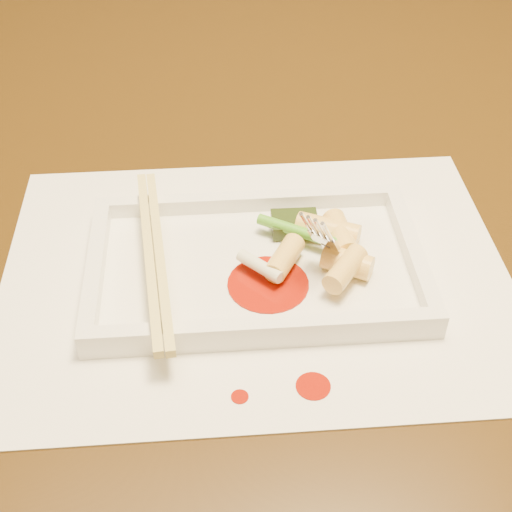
{
  "coord_description": "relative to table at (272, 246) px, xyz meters",
  "views": [
    {
      "loc": [
        -0.06,
        -0.56,
        1.14
      ],
      "look_at": [
        -0.03,
        -0.15,
        0.77
      ],
      "focal_mm": 50.0,
      "sensor_mm": 36.0,
      "label": 1
    }
  ],
  "objects": [
    {
      "name": "scallion_white",
      "position": [
        -0.03,
        -0.16,
        0.12
      ],
      "size": [
        0.04,
        0.04,
        0.01
      ],
      "primitive_type": "cylinder",
      "rotation": [
        1.57,
        0.0,
        0.78
      ],
      "color": "#EAEACC",
      "rests_on": "plate_base"
    },
    {
      "name": "plate_base",
      "position": [
        -0.03,
        -0.15,
        0.11
      ],
      "size": [
        0.26,
        0.16,
        0.01
      ],
      "primitive_type": "cube",
      "color": "white",
      "rests_on": "placemat"
    },
    {
      "name": "placemat",
      "position": [
        -0.03,
        -0.15,
        0.1
      ],
      "size": [
        0.4,
        0.3,
        0.0
      ],
      "primitive_type": "cube",
      "color": "white",
      "rests_on": "table"
    },
    {
      "name": "rice_cake_2",
      "position": [
        0.04,
        -0.18,
        0.13
      ],
      "size": [
        0.04,
        0.04,
        0.02
      ],
      "primitive_type": "cylinder",
      "rotation": [
        1.57,
        0.0,
        2.5
      ],
      "color": "#FCDE75",
      "rests_on": "plate_base"
    },
    {
      "name": "chopstick_b",
      "position": [
        -0.1,
        -0.15,
        0.13
      ],
      "size": [
        0.03,
        0.2,
        0.01
      ],
      "primitive_type": "cube",
      "rotation": [
        0.0,
        0.0,
        0.1
      ],
      "color": "#D7C56B",
      "rests_on": "plate_rim_near"
    },
    {
      "name": "plate_rim_right",
      "position": [
        0.1,
        -0.15,
        0.12
      ],
      "size": [
        0.01,
        0.14,
        0.01
      ],
      "primitive_type": "cube",
      "color": "white",
      "rests_on": "plate_base"
    },
    {
      "name": "table",
      "position": [
        0.0,
        0.0,
        0.0
      ],
      "size": [
        1.4,
        0.9,
        0.75
      ],
      "color": "black",
      "rests_on": "ground"
    },
    {
      "name": "rice_cake_3",
      "position": [
        0.04,
        -0.16,
        0.12
      ],
      "size": [
        0.04,
        0.04,
        0.02
      ],
      "primitive_type": "cylinder",
      "rotation": [
        1.57,
        0.0,
        1.08
      ],
      "color": "#FCDE75",
      "rests_on": "plate_base"
    },
    {
      "name": "scallion_green",
      "position": [
        0.01,
        -0.13,
        0.12
      ],
      "size": [
        0.08,
        0.05,
        0.01
      ],
      "primitive_type": "cylinder",
      "rotation": [
        1.57,
        0.0,
        1.02
      ],
      "color": "#3E9117",
      "rests_on": "plate_base"
    },
    {
      "name": "plate_rim_near",
      "position": [
        -0.03,
        -0.22,
        0.12
      ],
      "size": [
        0.26,
        0.01,
        0.01
      ],
      "primitive_type": "cube",
      "color": "white",
      "rests_on": "plate_base"
    },
    {
      "name": "plate_rim_left",
      "position": [
        -0.15,
        -0.15,
        0.12
      ],
      "size": [
        0.01,
        0.14,
        0.01
      ],
      "primitive_type": "cube",
      "color": "white",
      "rests_on": "plate_base"
    },
    {
      "name": "rice_cake_0",
      "position": [
        0.04,
        -0.13,
        0.12
      ],
      "size": [
        0.02,
        0.05,
        0.02
      ],
      "primitive_type": "cylinder",
      "rotation": [
        1.57,
        0.0,
        0.11
      ],
      "color": "#FCDE75",
      "rests_on": "plate_base"
    },
    {
      "name": "sauce_blob_0",
      "position": [
        -0.02,
        -0.17,
        0.11
      ],
      "size": [
        0.06,
        0.06,
        0.0
      ],
      "primitive_type": "cylinder",
      "color": "#991404",
      "rests_on": "plate_base"
    },
    {
      "name": "rice_cake_4",
      "position": [
        0.03,
        -0.12,
        0.12
      ],
      "size": [
        0.05,
        0.04,
        0.02
      ],
      "primitive_type": "cylinder",
      "rotation": [
        1.57,
        0.0,
        1.13
      ],
      "color": "#FCDE75",
      "rests_on": "plate_base"
    },
    {
      "name": "veg_piece",
      "position": [
        0.01,
        -0.11,
        0.12
      ],
      "size": [
        0.04,
        0.03,
        0.01
      ],
      "primitive_type": "cube",
      "rotation": [
        0.0,
        0.0,
        -0.01
      ],
      "color": "black",
      "rests_on": "plate_base"
    },
    {
      "name": "fork",
      "position": [
        0.04,
        -0.13,
        0.18
      ],
      "size": [
        0.09,
        0.1,
        0.14
      ],
      "primitive_type": null,
      "color": "silver",
      "rests_on": "plate_base"
    },
    {
      "name": "plate_rim_far",
      "position": [
        -0.03,
        -0.07,
        0.12
      ],
      "size": [
        0.26,
        0.01,
        0.01
      ],
      "primitive_type": "cube",
      "color": "white",
      "rests_on": "plate_base"
    },
    {
      "name": "sauce_splatter_b",
      "position": [
        -0.05,
        -0.27,
        0.1
      ],
      "size": [
        0.01,
        0.01,
        0.0
      ],
      "primitive_type": "cylinder",
      "color": "#991404",
      "rests_on": "placemat"
    },
    {
      "name": "sauce_splatter_a",
      "position": [
        0.0,
        -0.26,
        0.1
      ],
      "size": [
        0.02,
        0.02,
        0.0
      ],
      "primitive_type": "cylinder",
      "color": "#991404",
      "rests_on": "placemat"
    },
    {
      "name": "chopstick_a",
      "position": [
        -0.11,
        -0.15,
        0.13
      ],
      "size": [
        0.03,
        0.2,
        0.01
      ],
      "primitive_type": "cube",
      "rotation": [
        0.0,
        0.0,
        0.1
      ],
      "color": "#D7C56B",
      "rests_on": "plate_rim_near"
    },
    {
      "name": "rice_cake_1",
      "position": [
        -0.01,
        -0.15,
        0.12
      ],
      "size": [
        0.04,
        0.04,
        0.02
      ],
      "primitive_type": "cylinder",
      "rotation": [
        1.57,
        0.0,
        2.62
      ],
      "color": "#FCDE75",
      "rests_on": "plate_base"
    }
  ]
}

